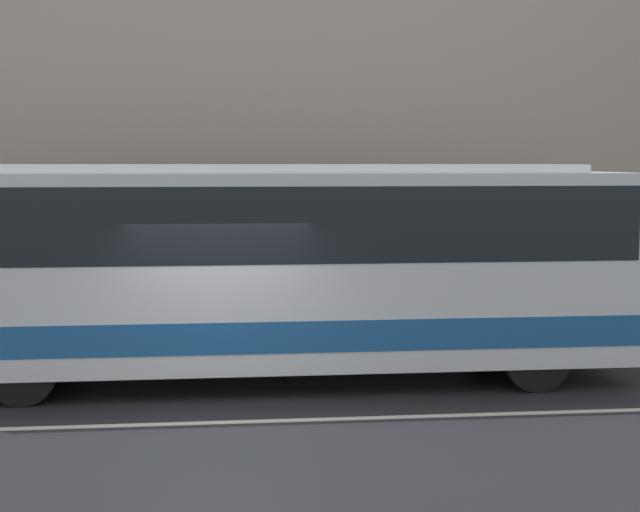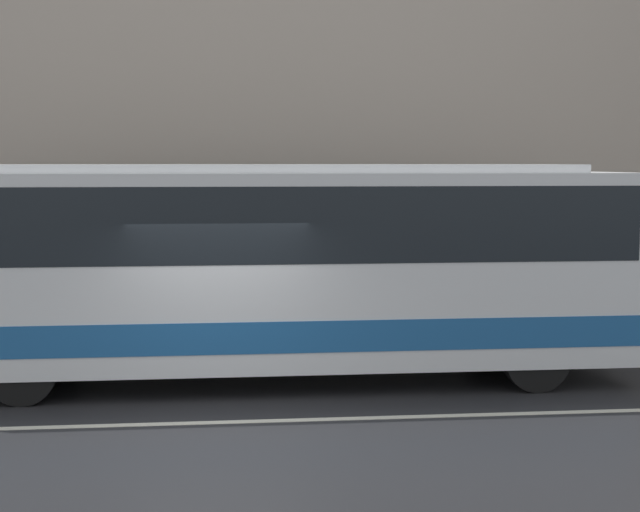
% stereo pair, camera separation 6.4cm
% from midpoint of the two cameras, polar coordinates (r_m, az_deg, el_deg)
% --- Properties ---
extents(ground_plane, '(60.00, 60.00, 0.00)m').
position_cam_midpoint_polar(ground_plane, '(11.71, -6.34, -10.55)').
color(ground_plane, '#262628').
extents(sidewalk, '(60.00, 2.54, 0.17)m').
position_cam_midpoint_polar(sidewalk, '(16.81, -6.17, -5.15)').
color(sidewalk, '#A09E99').
rests_on(sidewalk, ground_plane).
extents(building_facade, '(60.00, 0.35, 12.84)m').
position_cam_midpoint_polar(building_facade, '(18.14, -6.37, 15.11)').
color(building_facade, '#B7A899').
rests_on(building_facade, ground_plane).
extents(lane_stripe, '(54.00, 0.14, 0.01)m').
position_cam_midpoint_polar(lane_stripe, '(11.71, -6.34, -10.53)').
color(lane_stripe, beige).
rests_on(lane_stripe, ground_plane).
extents(transit_bus, '(11.31, 2.51, 3.30)m').
position_cam_midpoint_polar(transit_bus, '(13.54, -4.00, -0.24)').
color(transit_bus, white).
rests_on(transit_bus, ground_plane).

